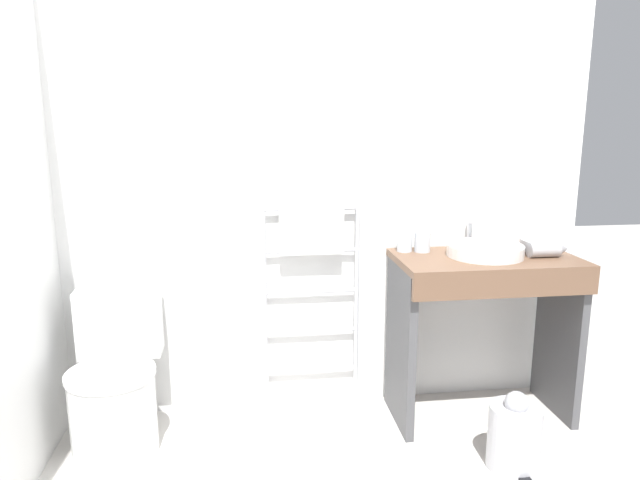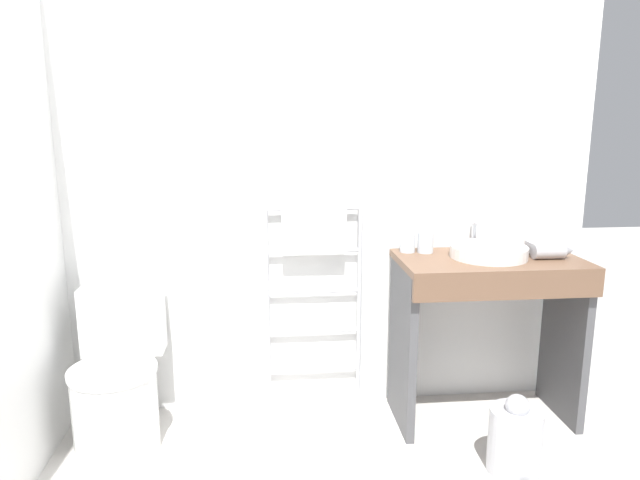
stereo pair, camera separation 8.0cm
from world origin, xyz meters
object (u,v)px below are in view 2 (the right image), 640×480
towel_radiator (314,262)px  hair_dryer (549,250)px  sink_basin (489,251)px  toilet (118,386)px  cup_near_wall (408,242)px  trash_bin (515,439)px  cup_near_edge (426,242)px

towel_radiator → hair_dryer: towel_radiator is taller
sink_basin → hair_dryer: (0.29, -0.04, 0.01)m
toilet → towel_radiator: 1.10m
towel_radiator → hair_dryer: bearing=-11.8°
cup_near_wall → hair_dryer: cup_near_wall is taller
hair_dryer → trash_bin: bearing=-125.7°
cup_near_edge → trash_bin: cup_near_edge is taller
toilet → hair_dryer: bearing=1.0°
sink_basin → hair_dryer: bearing=-8.2°
trash_bin → sink_basin: bearing=87.2°
trash_bin → cup_near_edge: bearing=112.8°
toilet → sink_basin: 1.88m
cup_near_edge → hair_dryer: size_ratio=0.51×
toilet → towel_radiator: bearing=16.0°
cup_near_wall → towel_radiator: bearing=175.1°
sink_basin → trash_bin: sink_basin is taller
hair_dryer → sink_basin: bearing=171.8°
towel_radiator → cup_near_wall: bearing=-4.9°
hair_dryer → trash_bin: (-0.31, -0.43, -0.73)m
towel_radiator → cup_near_wall: 0.49m
towel_radiator → cup_near_edge: bearing=-6.2°
cup_near_edge → trash_bin: size_ratio=0.29×
toilet → hair_dryer: 2.16m
hair_dryer → cup_near_wall: bearing=163.3°
towel_radiator → cup_near_edge: 0.58m
toilet → cup_near_edge: 1.64m
sink_basin → cup_near_wall: bearing=157.1°
toilet → cup_near_edge: bearing=7.9°
cup_near_wall → hair_dryer: bearing=-16.7°
toilet → hair_dryer: hair_dryer is taller
cup_near_wall → trash_bin: cup_near_wall is taller
sink_basin → hair_dryer: 0.29m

